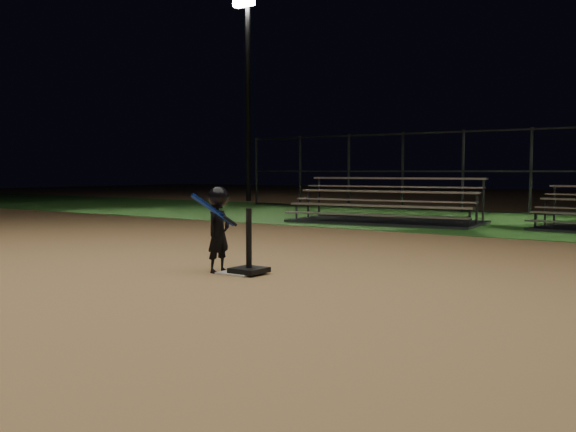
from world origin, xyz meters
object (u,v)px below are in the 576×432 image
(home_plate, at_px, (241,273))
(batting_tee, at_px, (249,261))
(light_pole_left, at_px, (247,82))
(bleacher_left, at_px, (386,214))
(child_batter, at_px, (219,227))

(home_plate, height_order, batting_tee, batting_tee)
(batting_tee, bearing_deg, light_pole_left, 129.07)
(batting_tee, distance_m, light_pole_left, 19.83)
(batting_tee, height_order, light_pole_left, light_pole_left)
(bleacher_left, distance_m, light_pole_left, 13.04)
(home_plate, height_order, child_batter, child_batter)
(home_plate, xyz_separation_m, child_batter, (-0.28, -0.09, 0.56))
(batting_tee, bearing_deg, child_batter, -167.47)
(child_batter, distance_m, bleacher_left, 8.25)
(home_plate, distance_m, bleacher_left, 8.23)
(home_plate, relative_size, light_pole_left, 0.05)
(batting_tee, distance_m, child_batter, 0.58)
(batting_tee, xyz_separation_m, bleacher_left, (-2.17, 7.97, 0.06))
(home_plate, bearing_deg, batting_tee, 1.63)
(batting_tee, relative_size, bleacher_left, 0.17)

